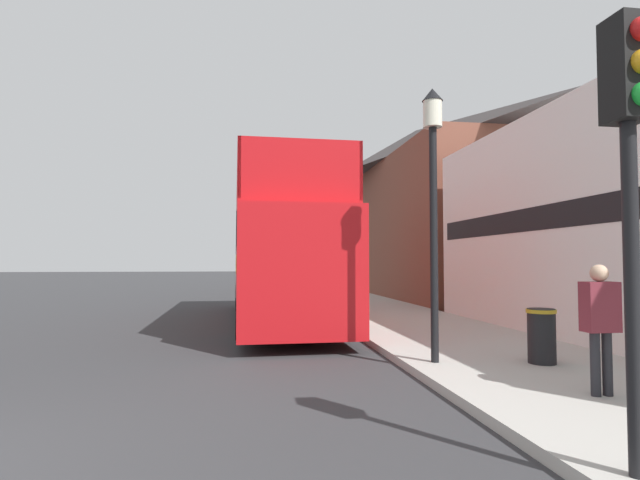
{
  "coord_description": "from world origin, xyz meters",
  "views": [
    {
      "loc": [
        3.27,
        -4.23,
        1.8
      ],
      "look_at": [
        5.69,
        12.06,
        2.53
      ],
      "focal_mm": 28.0,
      "sensor_mm": 36.0,
      "label": 1
    }
  ],
  "objects_px": {
    "pedestrian_nearest": "(600,316)",
    "lamp_post_nearest": "(433,172)",
    "lamp_post_second": "(337,210)",
    "parked_car_ahead_of_bus": "(280,287)",
    "litter_bin": "(542,334)",
    "tour_bus": "(279,259)",
    "traffic_signal": "(631,136)"
  },
  "relations": [
    {
      "from": "parked_car_ahead_of_bus",
      "to": "lamp_post_nearest",
      "type": "xyz_separation_m",
      "value": [
        1.57,
        -14.74,
        2.67
      ]
    },
    {
      "from": "lamp_post_nearest",
      "to": "lamp_post_second",
      "type": "bearing_deg",
      "value": 90.85
    },
    {
      "from": "lamp_post_nearest",
      "to": "litter_bin",
      "type": "height_order",
      "value": "lamp_post_nearest"
    },
    {
      "from": "lamp_post_second",
      "to": "litter_bin",
      "type": "bearing_deg",
      "value": -78.08
    },
    {
      "from": "traffic_signal",
      "to": "lamp_post_nearest",
      "type": "xyz_separation_m",
      "value": [
        0.11,
        4.48,
        0.53
      ]
    },
    {
      "from": "lamp_post_nearest",
      "to": "litter_bin",
      "type": "bearing_deg",
      "value": -11.67
    },
    {
      "from": "pedestrian_nearest",
      "to": "lamp_post_nearest",
      "type": "distance_m",
      "value": 3.43
    },
    {
      "from": "tour_bus",
      "to": "traffic_signal",
      "type": "relative_size",
      "value": 3.1
    },
    {
      "from": "tour_bus",
      "to": "litter_bin",
      "type": "relative_size",
      "value": 12.59
    },
    {
      "from": "tour_bus",
      "to": "lamp_post_second",
      "type": "distance_m",
      "value": 2.81
    },
    {
      "from": "lamp_post_nearest",
      "to": "lamp_post_second",
      "type": "height_order",
      "value": "lamp_post_second"
    },
    {
      "from": "traffic_signal",
      "to": "pedestrian_nearest",
      "type": "bearing_deg",
      "value": 57.7
    },
    {
      "from": "pedestrian_nearest",
      "to": "parked_car_ahead_of_bus",
      "type": "bearing_deg",
      "value": 99.5
    },
    {
      "from": "litter_bin",
      "to": "lamp_post_nearest",
      "type": "bearing_deg",
      "value": 168.33
    },
    {
      "from": "parked_car_ahead_of_bus",
      "to": "traffic_signal",
      "type": "height_order",
      "value": "traffic_signal"
    },
    {
      "from": "traffic_signal",
      "to": "litter_bin",
      "type": "height_order",
      "value": "traffic_signal"
    },
    {
      "from": "tour_bus",
      "to": "pedestrian_nearest",
      "type": "bearing_deg",
      "value": -71.49
    },
    {
      "from": "tour_bus",
      "to": "litter_bin",
      "type": "xyz_separation_m",
      "value": [
        3.84,
        -7.57,
        -1.29
      ]
    },
    {
      "from": "pedestrian_nearest",
      "to": "litter_bin",
      "type": "xyz_separation_m",
      "value": [
        0.43,
        1.94,
        -0.51
      ]
    },
    {
      "from": "lamp_post_second",
      "to": "pedestrian_nearest",
      "type": "bearing_deg",
      "value": -82.49
    },
    {
      "from": "pedestrian_nearest",
      "to": "traffic_signal",
      "type": "height_order",
      "value": "traffic_signal"
    },
    {
      "from": "lamp_post_second",
      "to": "litter_bin",
      "type": "distance_m",
      "value": 9.32
    },
    {
      "from": "pedestrian_nearest",
      "to": "lamp_post_second",
      "type": "relative_size",
      "value": 0.33
    },
    {
      "from": "tour_bus",
      "to": "litter_bin",
      "type": "bearing_deg",
      "value": -64.31
    },
    {
      "from": "pedestrian_nearest",
      "to": "lamp_post_nearest",
      "type": "xyz_separation_m",
      "value": [
        -1.27,
        2.3,
        2.21
      ]
    },
    {
      "from": "parked_car_ahead_of_bus",
      "to": "litter_bin",
      "type": "distance_m",
      "value": 15.44
    },
    {
      "from": "tour_bus",
      "to": "parked_car_ahead_of_bus",
      "type": "height_order",
      "value": "tour_bus"
    },
    {
      "from": "parked_car_ahead_of_bus",
      "to": "lamp_post_nearest",
      "type": "bearing_deg",
      "value": -82.26
    },
    {
      "from": "parked_car_ahead_of_bus",
      "to": "litter_bin",
      "type": "xyz_separation_m",
      "value": [
        3.28,
        -15.09,
        -0.05
      ]
    },
    {
      "from": "tour_bus",
      "to": "parked_car_ahead_of_bus",
      "type": "bearing_deg",
      "value": 84.46
    },
    {
      "from": "parked_car_ahead_of_bus",
      "to": "lamp_post_nearest",
      "type": "height_order",
      "value": "lamp_post_nearest"
    },
    {
      "from": "tour_bus",
      "to": "lamp_post_second",
      "type": "bearing_deg",
      "value": 27.1
    }
  ]
}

